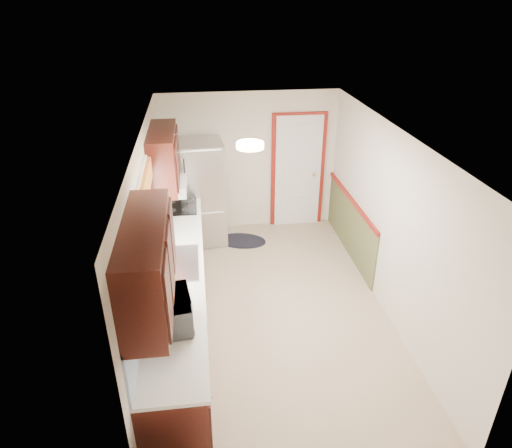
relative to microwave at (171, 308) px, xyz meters
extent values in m
cube|color=tan|center=(1.20, 1.31, -1.13)|extent=(3.20, 5.20, 0.12)
cube|color=white|center=(1.20, 1.31, 1.27)|extent=(3.20, 5.20, 0.12)
cube|color=silver|center=(1.20, 3.81, 0.07)|extent=(3.20, 0.10, 2.40)
cube|color=silver|center=(1.20, -1.19, 0.07)|extent=(3.20, 0.10, 2.40)
cube|color=silver|center=(-0.30, 1.31, 0.07)|extent=(0.10, 5.20, 2.40)
cube|color=silver|center=(2.70, 1.31, 0.07)|extent=(0.10, 5.20, 2.40)
cube|color=#37110C|center=(0.00, 1.01, -0.68)|extent=(0.60, 4.00, 0.90)
cube|color=white|center=(0.01, 1.01, -0.21)|extent=(0.63, 4.00, 0.04)
cube|color=#629EEE|center=(-0.29, 1.01, 0.09)|extent=(0.02, 4.00, 0.55)
cube|color=#37110C|center=(-0.12, -0.29, 0.70)|extent=(0.35, 1.40, 0.75)
cube|color=#37110C|center=(-0.12, 2.41, 0.70)|extent=(0.35, 1.20, 0.75)
cube|color=white|center=(-0.29, 1.11, 0.49)|extent=(0.02, 1.00, 0.90)
cube|color=#DA4428|center=(-0.24, 1.11, 0.84)|extent=(0.05, 1.12, 0.24)
cube|color=#B7B7BC|center=(0.01, 1.11, -0.18)|extent=(0.52, 0.82, 0.02)
cube|color=white|center=(-0.07, 2.46, 0.25)|extent=(0.45, 0.60, 0.15)
cube|color=maroon|center=(2.05, 3.78, -0.13)|extent=(0.94, 0.05, 2.08)
cube|color=white|center=(2.05, 3.75, -0.13)|extent=(0.80, 0.04, 2.00)
cube|color=#525932|center=(2.69, 2.66, -0.68)|extent=(0.02, 2.30, 0.90)
cube|color=maroon|center=(2.67, 2.66, -0.21)|extent=(0.04, 2.30, 0.06)
cylinder|color=#FFD88C|center=(0.90, 1.11, 1.23)|extent=(0.30, 0.30, 0.06)
imported|color=white|center=(0.00, 0.00, 0.00)|extent=(0.38, 0.59, 0.38)
cube|color=#B7B7BC|center=(0.36, 3.36, -0.26)|extent=(0.77, 0.73, 1.73)
cylinder|color=black|center=(0.12, 2.98, -0.35)|extent=(0.02, 0.02, 1.21)
ellipsoid|color=black|center=(1.00, 3.21, -1.12)|extent=(0.94, 0.74, 0.01)
cube|color=black|center=(0.01, 2.71, -0.18)|extent=(0.52, 0.63, 0.02)
camera|label=1|loc=(0.35, -3.58, 2.72)|focal=32.00mm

